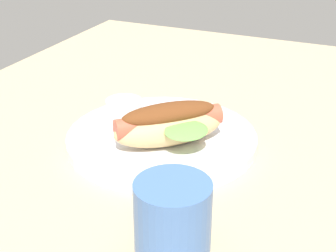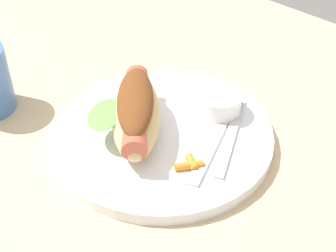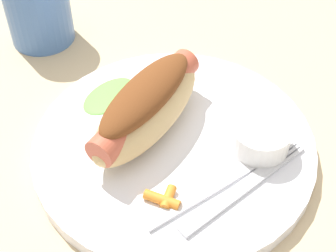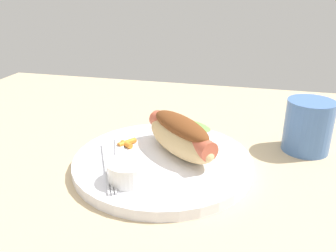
{
  "view_description": "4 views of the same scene",
  "coord_description": "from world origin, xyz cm",
  "px_view_note": "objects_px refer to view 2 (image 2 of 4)",
  "views": [
    {
      "loc": [
        58.89,
        25.31,
        34.97
      ],
      "look_at": [
        0.62,
        -0.56,
        3.75
      ],
      "focal_mm": 54.44,
      "sensor_mm": 36.0,
      "label": 1
    },
    {
      "loc": [
        -33.27,
        31.61,
        40.95
      ],
      "look_at": [
        -2.56,
        -1.23,
        3.92
      ],
      "focal_mm": 52.95,
      "sensor_mm": 36.0,
      "label": 2
    },
    {
      "loc": [
        -32.58,
        6.01,
        38.06
      ],
      "look_at": [
        -0.54,
        -1.6,
        3.66
      ],
      "focal_mm": 54.08,
      "sensor_mm": 36.0,
      "label": 3
    },
    {
      "loc": [
        11.23,
        -47.74,
        26.65
      ],
      "look_at": [
        -0.17,
        -0.97,
        6.41
      ],
      "focal_mm": 36.9,
      "sensor_mm": 36.0,
      "label": 4
    }
  ],
  "objects_px": {
    "plate": "(162,135)",
    "carrot_garnish": "(190,164)",
    "fork": "(230,137)",
    "hot_dog": "(135,111)",
    "sauce_ramekin": "(220,104)",
    "knife": "(213,141)"
  },
  "relations": [
    {
      "from": "hot_dog",
      "to": "fork",
      "type": "distance_m",
      "value": 0.12
    },
    {
      "from": "plate",
      "to": "knife",
      "type": "bearing_deg",
      "value": -156.88
    },
    {
      "from": "sauce_ramekin",
      "to": "fork",
      "type": "bearing_deg",
      "value": 143.58
    },
    {
      "from": "sauce_ramekin",
      "to": "knife",
      "type": "relative_size",
      "value": 0.35
    },
    {
      "from": "sauce_ramekin",
      "to": "fork",
      "type": "xyz_separation_m",
      "value": [
        -0.04,
        0.03,
        -0.01
      ]
    },
    {
      "from": "sauce_ramekin",
      "to": "plate",
      "type": "bearing_deg",
      "value": 69.54
    },
    {
      "from": "fork",
      "to": "carrot_garnish",
      "type": "relative_size",
      "value": 4.41
    },
    {
      "from": "hot_dog",
      "to": "knife",
      "type": "xyz_separation_m",
      "value": [
        -0.08,
        -0.05,
        -0.03
      ]
    },
    {
      "from": "hot_dog",
      "to": "sauce_ramekin",
      "type": "bearing_deg",
      "value": -72.11
    },
    {
      "from": "hot_dog",
      "to": "carrot_garnish",
      "type": "xyz_separation_m",
      "value": [
        -0.09,
        0.0,
        -0.03
      ]
    },
    {
      "from": "hot_dog",
      "to": "sauce_ramekin",
      "type": "distance_m",
      "value": 0.11
    },
    {
      "from": "knife",
      "to": "carrot_garnish",
      "type": "xyz_separation_m",
      "value": [
        -0.01,
        0.05,
        0.0
      ]
    },
    {
      "from": "plate",
      "to": "fork",
      "type": "relative_size",
      "value": 1.97
    },
    {
      "from": "plate",
      "to": "carrot_garnish",
      "type": "relative_size",
      "value": 8.66
    },
    {
      "from": "fork",
      "to": "sauce_ramekin",
      "type": "bearing_deg",
      "value": 26.84
    },
    {
      "from": "sauce_ramekin",
      "to": "fork",
      "type": "relative_size",
      "value": 0.4
    },
    {
      "from": "plate",
      "to": "sauce_ramekin",
      "type": "distance_m",
      "value": 0.08
    },
    {
      "from": "plate",
      "to": "sauce_ramekin",
      "type": "bearing_deg",
      "value": -110.46
    },
    {
      "from": "plate",
      "to": "sauce_ramekin",
      "type": "relative_size",
      "value": 4.96
    },
    {
      "from": "plate",
      "to": "carrot_garnish",
      "type": "distance_m",
      "value": 0.07
    },
    {
      "from": "hot_dog",
      "to": "plate",
      "type": "bearing_deg",
      "value": -89.62
    },
    {
      "from": "fork",
      "to": "carrot_garnish",
      "type": "xyz_separation_m",
      "value": [
        0.0,
        0.07,
        0.0
      ]
    }
  ]
}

